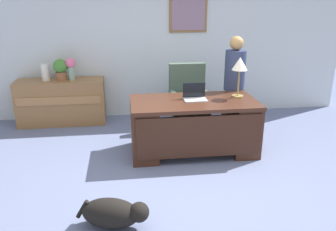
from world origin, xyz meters
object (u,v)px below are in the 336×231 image
armchair (188,102)px  desk_lamp (240,66)px  laptop (195,95)px  dog_lying (114,213)px  dog_toy_ball (108,202)px  person_standing (234,86)px  potted_plant (60,69)px  credenza (62,102)px  vase_with_flowers (71,67)px  vase_empty (45,72)px  desk (194,125)px

armchair → desk_lamp: 1.22m
laptop → dog_lying: bearing=-124.0°
desk_lamp → dog_toy_ball: size_ratio=6.71×
laptop → person_standing: bearing=34.7°
desk_lamp → potted_plant: size_ratio=1.60×
credenza → armchair: armchair is taller
person_standing → vase_with_flowers: bearing=161.3°
desk_lamp → person_standing: bearing=79.1°
dog_lying → vase_with_flowers: (-0.74, 3.07, 0.86)m
vase_with_flowers → person_standing: bearing=-18.7°
laptop → potted_plant: potted_plant is taller
potted_plant → dog_toy_ball: potted_plant is taller
potted_plant → dog_toy_ball: 2.98m
vase_empty → desk: bearing=-32.9°
dog_lying → laptop: (1.13, 1.68, 0.68)m
desk → potted_plant: (-2.03, 1.48, 0.56)m
desk → dog_lying: (-1.11, -1.59, -0.27)m
person_standing → vase_with_flowers: (-2.61, 0.88, 0.20)m
armchair → credenza: bearing=165.0°
desk_lamp → desk: bearing=-169.6°
dog_lying → vase_empty: 3.37m
potted_plant → person_standing: bearing=-17.6°
credenza → dog_lying: credenza is taller
desk → laptop: (0.02, 0.09, 0.41)m
person_standing → laptop: person_standing is taller
dog_lying → laptop: bearing=56.0°
credenza → laptop: 2.55m
armchair → vase_with_flowers: bearing=163.4°
dog_toy_ball → vase_empty: bearing=112.1°
person_standing → potted_plant: size_ratio=4.41×
credenza → potted_plant: 0.59m
dog_lying → laptop: 2.13m
credenza → vase_empty: size_ratio=5.26×
dog_toy_ball → desk_lamp: bearing=35.9°
vase_empty → desk_lamp: bearing=-24.7°
person_standing → vase_with_flowers: person_standing is taller
desk → armchair: bearing=84.4°
person_standing → potted_plant: (-2.78, 0.88, 0.17)m
armchair → laptop: 0.88m
vase_with_flowers → potted_plant: vase_with_flowers is taller
dog_lying → potted_plant: size_ratio=2.04×
dog_lying → desk_lamp: bearing=44.0°
credenza → desk_lamp: size_ratio=2.59×
credenza → armchair: 2.23m
laptop → desk_lamp: 0.75m
dog_lying → vase_with_flowers: 3.27m
vase_with_flowers → vase_empty: size_ratio=1.33×
laptop → dog_toy_ball: bearing=-132.8°
desk → potted_plant: potted_plant is taller
desk → laptop: laptop is taller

